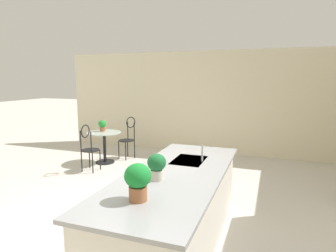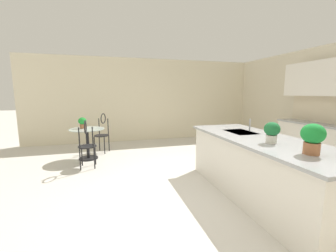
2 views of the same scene
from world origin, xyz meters
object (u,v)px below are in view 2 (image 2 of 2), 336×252
(potted_plant_counter_near, at_px, (272,131))
(chair_by_island, at_px, (87,142))
(potted_plant_on_table, at_px, (82,122))
(chair_near_window, at_px, (102,131))
(bistro_table, at_px, (88,141))
(potted_plant_counter_far, at_px, (313,137))

(potted_plant_counter_near, bearing_deg, chair_by_island, -133.00)
(chair_by_island, distance_m, potted_plant_on_table, 0.86)
(chair_by_island, relative_size, potted_plant_counter_near, 3.66)
(chair_by_island, distance_m, potted_plant_counter_near, 3.50)
(chair_by_island, xyz_separation_m, potted_plant_counter_near, (2.36, 2.53, 0.51))
(chair_near_window, height_order, potted_plant_counter_near, potted_plant_counter_near)
(chair_by_island, bearing_deg, bistro_table, -176.00)
(potted_plant_counter_far, bearing_deg, chair_near_window, -151.22)
(potted_plant_counter_far, distance_m, potted_plant_counter_near, 0.55)
(chair_by_island, height_order, potted_plant_counter_far, potted_plant_counter_far)
(chair_by_island, xyz_separation_m, potted_plant_counter_far, (2.91, 2.58, 0.54))
(bistro_table, bearing_deg, potted_plant_counter_far, 36.09)
(potted_plant_counter_far, xyz_separation_m, potted_plant_counter_near, (-0.55, -0.04, -0.03))
(potted_plant_counter_near, bearing_deg, bistro_table, -139.77)
(bistro_table, distance_m, chair_by_island, 0.70)
(potted_plant_on_table, bearing_deg, bistro_table, 46.36)
(bistro_table, relative_size, potted_plant_on_table, 3.02)
(bistro_table, height_order, chair_by_island, chair_by_island)
(chair_near_window, xyz_separation_m, chair_by_island, (1.26, -0.28, 0.00))
(chair_by_island, bearing_deg, chair_near_window, 167.32)
(bistro_table, xyz_separation_m, chair_by_island, (0.69, 0.05, 0.13))
(potted_plant_counter_far, bearing_deg, bistro_table, -143.91)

